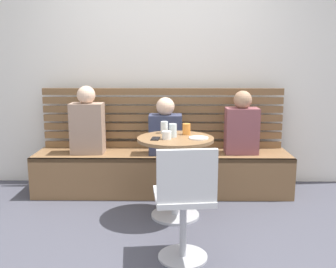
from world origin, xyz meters
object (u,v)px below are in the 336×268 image
at_px(cup_water_clear, 164,127).
at_px(person_adult, 87,123).
at_px(cup_tumbler_orange, 187,129).
at_px(phone_on_table, 156,139).
at_px(cafe_table, 175,162).
at_px(person_child_left, 165,129).
at_px(cup_espresso_small, 172,131).
at_px(cup_ceramic_white, 167,135).
at_px(plate_small, 199,138).
at_px(person_child_middle, 242,126).
at_px(booth_bench, 162,173).
at_px(cup_glass_tall, 173,130).
at_px(white_chair, 185,200).

bearing_deg(cup_water_clear, person_adult, 151.76).
height_order(cup_tumbler_orange, phone_on_table, cup_tumbler_orange).
relative_size(cafe_table, person_child_left, 1.24).
distance_m(cup_espresso_small, cup_ceramic_white, 0.24).
height_order(plate_small, phone_on_table, plate_small).
height_order(person_child_middle, cup_tumbler_orange, person_child_middle).
xyz_separation_m(cup_espresso_small, cup_water_clear, (-0.07, 0.04, 0.03)).
height_order(booth_bench, phone_on_table, phone_on_table).
xyz_separation_m(cup_water_clear, plate_small, (0.30, -0.25, -0.05)).
xyz_separation_m(cup_glass_tall, phone_on_table, (-0.15, -0.09, -0.06)).
bearing_deg(cafe_table, cup_glass_tall, 141.57).
bearing_deg(cup_ceramic_white, cup_water_clear, 95.43).
distance_m(person_child_left, cup_water_clear, 0.42).
xyz_separation_m(cup_water_clear, cup_tumbler_orange, (0.21, -0.06, -0.01)).
bearing_deg(phone_on_table, person_adult, -37.08).
bearing_deg(person_adult, plate_small, -31.57).
xyz_separation_m(white_chair, cup_tumbler_orange, (0.04, 0.96, 0.33)).
relative_size(cup_espresso_small, cup_water_clear, 0.51).
bearing_deg(cup_espresso_small, cafe_table, -78.36).
relative_size(person_child_middle, phone_on_table, 4.73).
xyz_separation_m(cafe_table, person_child_middle, (0.70, 0.65, 0.21)).
relative_size(cup_water_clear, phone_on_table, 0.79).
bearing_deg(white_chair, person_child_left, 96.32).
bearing_deg(phone_on_table, booth_bench, -86.49).
height_order(cup_water_clear, phone_on_table, cup_water_clear).
bearing_deg(cup_espresso_small, cup_glass_tall, -86.21).
bearing_deg(person_child_left, cup_espresso_small, -81.51).
xyz_separation_m(cafe_table, cup_tumbler_orange, (0.10, 0.14, 0.27)).
height_order(cup_espresso_small, phone_on_table, cup_espresso_small).
bearing_deg(cup_espresso_small, cup_water_clear, 148.91).
distance_m(cup_espresso_small, phone_on_table, 0.27).
height_order(person_adult, cup_ceramic_white, person_adult).
height_order(person_child_middle, cup_water_clear, person_child_middle).
xyz_separation_m(person_child_middle, cup_espresso_small, (-0.73, -0.49, 0.03)).
relative_size(cup_tumbler_orange, plate_small, 0.59).
distance_m(person_child_left, cup_espresso_small, 0.46).
distance_m(person_child_middle, cup_water_clear, 0.92).
height_order(person_adult, person_child_middle, person_adult).
relative_size(cup_ceramic_white, cup_water_clear, 0.73).
bearing_deg(person_child_left, cafe_table, -80.67).
bearing_deg(cafe_table, white_chair, -85.99).
xyz_separation_m(booth_bench, plate_small, (0.34, -0.69, 0.52)).
distance_m(cup_water_clear, phone_on_table, 0.29).
xyz_separation_m(cup_tumbler_orange, phone_on_table, (-0.28, -0.21, -0.05)).
distance_m(cafe_table, cup_glass_tall, 0.28).
bearing_deg(cup_water_clear, booth_bench, 94.16).
distance_m(plate_small, phone_on_table, 0.38).
bearing_deg(cup_ceramic_white, person_child_left, 92.01).
height_order(cafe_table, cup_ceramic_white, cup_ceramic_white).
height_order(cup_glass_tall, cup_ceramic_white, cup_glass_tall).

